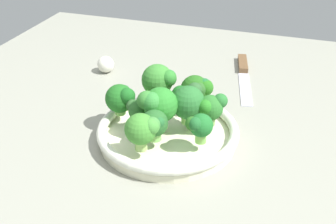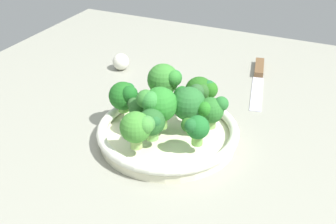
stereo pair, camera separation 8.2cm
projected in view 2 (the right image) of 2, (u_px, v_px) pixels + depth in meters
The scene contains 14 objects.
ground_plane at pixel (182, 147), 85.15cm from camera, with size 130.00×130.00×2.50cm, color gray.
bowl at pixel (168, 133), 84.14cm from camera, with size 27.51×27.51×3.43cm.
broccoli_floret_0 at pixel (201, 91), 87.41cm from camera, with size 6.98×5.91×6.59cm.
broccoli_floret_1 at pixel (140, 108), 82.52cm from camera, with size 4.98×4.30×5.39cm.
broccoli_floret_2 at pixel (195, 128), 75.99cm from camera, with size 4.78×4.76×5.70cm.
broccoli_floret_3 at pixel (211, 110), 80.92cm from camera, with size 5.55×5.36×6.34cm.
broccoli_floret_4 at pixel (124, 95), 86.21cm from camera, with size 6.40×6.60×6.34cm.
broccoli_floret_5 at pixel (165, 80), 89.54cm from camera, with size 7.56×6.61×8.09cm.
broccoli_floret_6 at pixel (157, 104), 80.09cm from camera, with size 7.11×7.03×8.24cm.
broccoli_floret_7 at pixel (151, 123), 77.58cm from camera, with size 4.99×5.47×5.95cm.
broccoli_floret_8 at pixel (138, 127), 74.82cm from camera, with size 6.19×5.57×6.98cm.
broccoli_floret_9 at pixel (189, 102), 81.95cm from camera, with size 6.95×7.17×7.65cm.
knife at pixel (258, 76), 108.65cm from camera, with size 8.04×26.50×1.50cm.
garlic_bulb at pixel (121, 62), 112.41cm from camera, with size 4.27×4.27×4.27cm, color silver.
Camera 2 is at (26.79, -64.61, 47.88)cm, focal length 46.42 mm.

